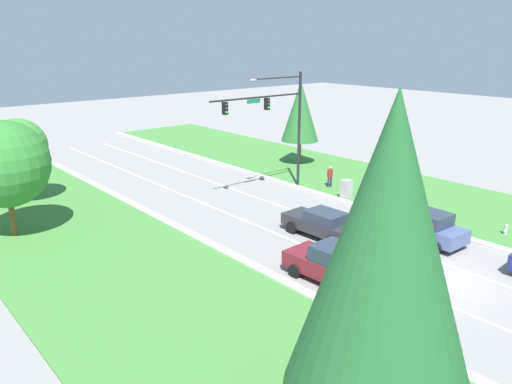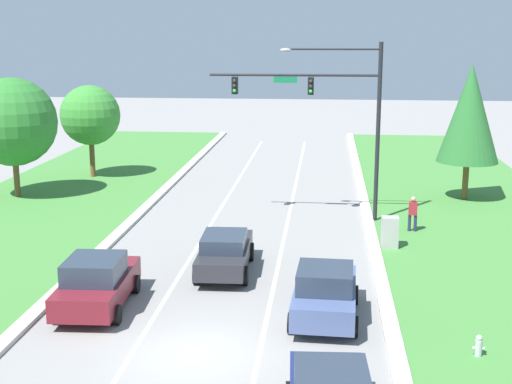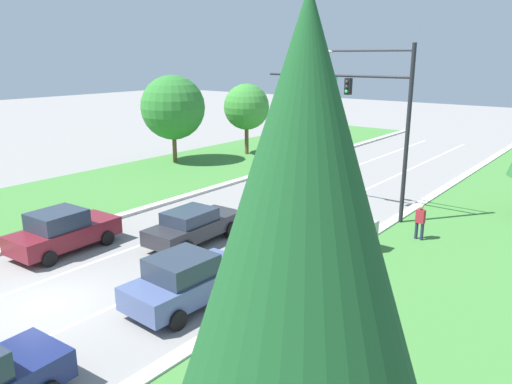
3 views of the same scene
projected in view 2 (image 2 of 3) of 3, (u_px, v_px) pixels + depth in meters
ground_plane at (195, 354)px, 20.13m from camera, size 160.00×160.00×0.00m
curb_strip_right at (398, 361)px, 19.57m from camera, size 0.50×90.00×0.15m
curb_strip_left at (3, 343)px, 20.66m from camera, size 0.50×90.00×0.15m
lane_stripe_inner_left at (133, 351)px, 20.30m from camera, size 0.14×81.00×0.01m
lane_stripe_inner_right at (259, 357)px, 19.95m from camera, size 0.14×81.00×0.01m
traffic_signal_mast at (331, 104)px, 33.26m from camera, size 8.03×0.41×8.49m
burgundy_sedan at (97, 283)px, 23.35m from camera, size 2.29×4.57×1.77m
charcoal_sedan at (225, 252)px, 26.88m from camera, size 2.07×4.72×1.55m
slate_blue_sedan at (325, 293)px, 22.47m from camera, size 2.24×4.37×1.75m
utility_cabinet at (390, 233)px, 29.80m from camera, size 0.70×0.60×1.39m
pedestrian at (413, 213)px, 32.18m from camera, size 0.40×0.25×1.69m
fire_hydrant at (479, 347)px, 19.79m from camera, size 0.34×0.20×0.70m
conifer_near_right_tree at (470, 114)px, 37.56m from camera, size 3.24×3.24×7.33m
oak_near_left_tree at (12, 122)px, 38.35m from camera, size 4.78×4.78×6.59m
oak_far_left_tree at (90, 115)px, 43.86m from camera, size 3.69×3.69×5.78m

